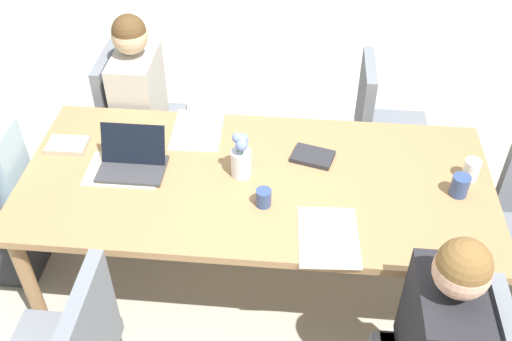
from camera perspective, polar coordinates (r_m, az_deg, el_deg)
name	(u,v)px	position (r m, az deg, el deg)	size (l,w,h in m)	color
ground_plane	(256,277)	(3.38, 0.00, -10.27)	(10.00, 10.00, 0.00)	#B2A899
dining_table	(256,189)	(2.89, 0.00, -1.78)	(2.26, 1.03, 0.75)	#9E754C
chair_near_left_far	(133,114)	(3.76, -11.76, 5.31)	(0.44, 0.44, 0.90)	slate
person_near_left_far	(142,117)	(3.68, -10.92, 5.07)	(0.36, 0.40, 1.19)	#2D2D33
chair_near_right_far	(381,123)	(3.69, 12.00, 4.53)	(0.44, 0.44, 0.90)	slate
flower_vase	(241,156)	(2.79, -1.44, 1.40)	(0.10, 0.11, 0.25)	silver
placemat_far_left_near	(328,237)	(2.58, 6.99, -6.37)	(0.36, 0.26, 0.00)	beige
placemat_head_right_left_mid	(124,171)	(2.95, -12.64, -0.01)	(0.36, 0.26, 0.00)	beige
placemat_near_left_far	(197,130)	(3.15, -5.67, 3.89)	(0.36, 0.26, 0.00)	beige
laptop_head_right_left_mid	(132,162)	(2.93, -11.83, 0.84)	(0.32, 0.22, 0.20)	#38383D
coffee_mug_near_left	(264,198)	(2.68, 0.73, -2.63)	(0.07, 0.07, 0.09)	#33477A
coffee_mug_near_right	(460,186)	(2.88, 19.06, -1.39)	(0.08, 0.08, 0.11)	#33477A
coffee_mug_centre_left	(471,170)	(2.99, 20.04, 0.08)	(0.08, 0.08, 0.11)	white
book_red_cover	(68,145)	(3.17, -17.71, 2.34)	(0.20, 0.14, 0.03)	#B2A38E
book_blue_cover	(313,156)	(2.96, 5.49, 1.36)	(0.20, 0.14, 0.02)	#28282D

